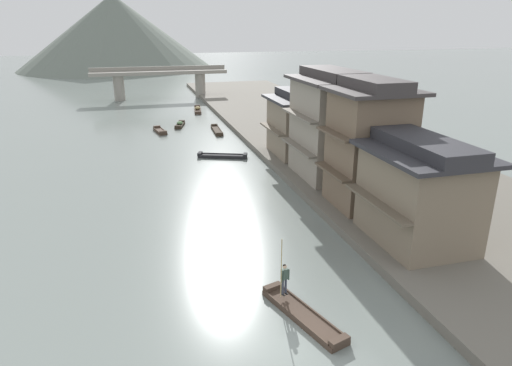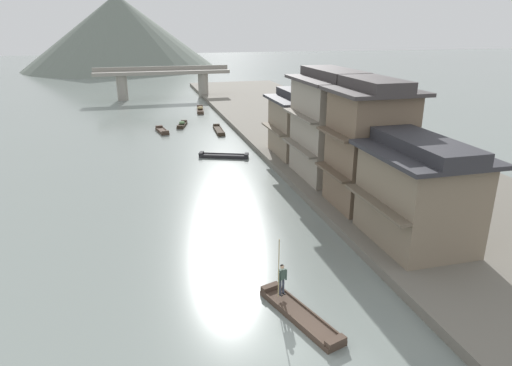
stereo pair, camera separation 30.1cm
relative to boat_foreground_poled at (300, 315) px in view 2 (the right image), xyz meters
The scene contains 15 objects.
ground_plane 2.18m from the boat_foreground_poled, 128.29° to the right, with size 400.00×400.00×0.00m, color gray.
riverbank_right 31.69m from the boat_foreground_poled, 63.21° to the left, with size 18.00×110.00×0.55m, color #6B665B.
boat_foreground_poled is the anchor object (origin of this frame).
boatman_person 1.94m from the boat_foreground_poled, 108.23° to the left, with size 0.52×0.38×3.04m.
boat_moored_nearest 26.62m from the boat_foreground_poled, 86.40° to the left, with size 4.90×2.68×0.48m.
boat_moored_second 39.65m from the boat_foreground_poled, 95.08° to the left, with size 1.51×3.65×0.52m.
boat_moored_third 52.57m from the boat_foreground_poled, 86.66° to the left, with size 1.67×5.82×0.74m.
boat_moored_far 38.14m from the boat_foreground_poled, 85.06° to the left, with size 1.14×5.28×0.47m.
boat_midriver_drifting 42.33m from the boat_foreground_poled, 91.05° to the left, with size 1.77×3.71×0.67m.
house_waterfront_nearest 10.49m from the boat_foreground_poled, 28.09° to the left, with size 5.83×7.12×6.14m.
house_waterfront_second 14.47m from the boat_foreground_poled, 50.51° to the left, with size 5.74×5.40×8.74m.
house_waterfront_tall 19.85m from the boat_foreground_poled, 62.94° to the left, with size 5.88×7.31×8.74m.
house_waterfront_narrow 25.93m from the boat_foreground_poled, 70.10° to the left, with size 5.82×6.82×6.14m.
stone_bridge 66.64m from the boat_foreground_poled, 91.16° to the left, with size 23.54×2.40×5.52m.
hill_far_west 129.06m from the boat_foreground_poled, 94.12° to the left, with size 55.64×55.64×20.68m, color slate.
Camera 2 is at (-5.02, -14.50, 12.61)m, focal length 31.75 mm.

